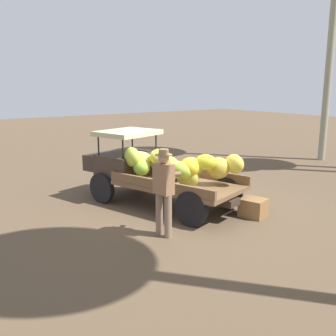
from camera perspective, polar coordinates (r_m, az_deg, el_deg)
ground_plane at (r=9.62m, az=2.22°, el=-5.94°), size 60.00×60.00×0.00m
truck at (r=9.72m, az=-1.98°, el=-0.16°), size 4.66×2.76×1.83m
farmer at (r=7.59m, az=-0.62°, el=-2.89°), size 0.52×0.48×1.78m
wooden_crate at (r=9.15m, az=12.61°, el=-5.80°), size 0.67×0.63×0.43m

